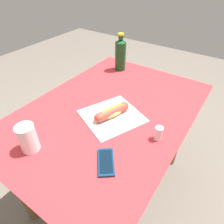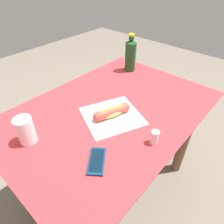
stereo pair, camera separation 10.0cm
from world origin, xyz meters
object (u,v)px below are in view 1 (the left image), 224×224
hot_dog (112,112)px  soda_bottle (120,54)px  drinking_cup (28,138)px  salt_shaker (158,133)px  cell_phone (106,162)px

hot_dog → soda_bottle: (0.48, 0.26, 0.08)m
drinking_cup → hot_dog: bearing=-23.6°
soda_bottle → salt_shaker: (-0.49, -0.52, -0.08)m
soda_bottle → drinking_cup: size_ratio=2.00×
hot_dog → cell_phone: size_ratio=1.38×
soda_bottle → drinking_cup: (-0.85, -0.10, -0.05)m
soda_bottle → hot_dog: bearing=-151.7°
drinking_cup → cell_phone: bearing=-68.5°
hot_dog → drinking_cup: (-0.37, 0.16, 0.03)m
cell_phone → soda_bottle: soda_bottle is taller
hot_dog → soda_bottle: 0.55m
cell_phone → drinking_cup: drinking_cup is taller
cell_phone → soda_bottle: 0.84m
cell_phone → salt_shaker: size_ratio=2.14×
soda_bottle → salt_shaker: size_ratio=3.75×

